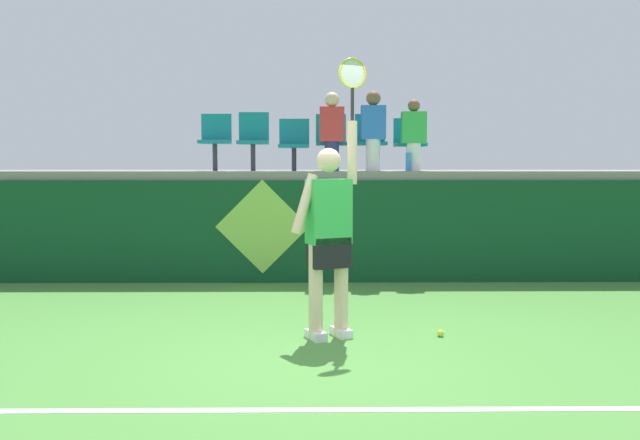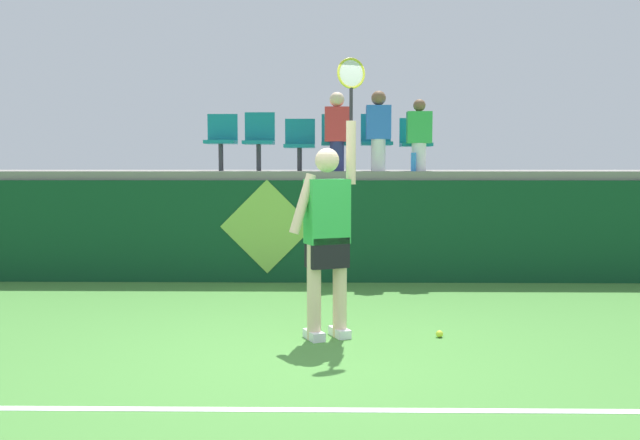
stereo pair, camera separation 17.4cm
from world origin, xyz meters
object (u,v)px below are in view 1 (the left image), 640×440
object	(u,v)px
spectator_0	(373,129)
spectator_1	(332,130)
tennis_ball	(441,333)
stadium_chair_1	(254,138)
water_bottle	(408,162)
stadium_chair_2	(294,142)
stadium_chair_3	(331,139)
tennis_player	(329,232)
stadium_chair_4	(371,139)
stadium_chair_0	(216,138)
spectator_2	(414,135)
stadium_chair_5	(410,141)

from	to	relation	value
spectator_0	spectator_1	xyz separation A→B (m)	(-0.58, -0.00, -0.01)
tennis_ball	stadium_chair_1	world-z (taller)	stadium_chair_1
spectator_0	water_bottle	bearing A→B (deg)	-12.02
stadium_chair_2	stadium_chair_3	bearing A→B (deg)	0.33
stadium_chair_2	tennis_ball	bearing A→B (deg)	-68.55
stadium_chair_1	tennis_ball	bearing A→B (deg)	-61.11
tennis_player	spectator_1	bearing A→B (deg)	87.96
stadium_chair_2	stadium_chair_4	bearing A→B (deg)	0.15
stadium_chair_0	stadium_chair_4	world-z (taller)	stadium_chair_0
stadium_chair_0	spectator_1	size ratio (longest dim) A/B	0.76
stadium_chair_1	stadium_chair_4	xyz separation A→B (m)	(1.71, -0.00, -0.02)
water_bottle	stadium_chair_1	xyz separation A→B (m)	(-2.18, 0.53, 0.35)
tennis_ball	stadium_chair_1	xyz separation A→B (m)	(-2.05, 3.71, 1.96)
stadium_chair_0	stadium_chair_2	bearing A→B (deg)	-0.01
stadium_chair_0	stadium_chair_3	size ratio (longest dim) A/B	1.00
tennis_player	spectator_0	distance (m)	3.57
water_bottle	stadium_chair_1	distance (m)	2.28
tennis_ball	stadium_chair_0	xyz separation A→B (m)	(-2.60, 3.71, 1.95)
water_bottle	stadium_chair_3	world-z (taller)	stadium_chair_3
stadium_chair_0	spectator_2	distance (m)	2.85
tennis_player	stadium_chair_5	distance (m)	4.06
stadium_chair_0	stadium_chair_3	bearing A→B (deg)	0.10
tennis_ball	spectator_1	xyz separation A→B (m)	(-0.92, 3.28, 2.05)
stadium_chair_0	stadium_chair_4	size ratio (longest dim) A/B	1.00
tennis_ball	stadium_chair_2	distance (m)	4.42
water_bottle	spectator_1	xyz separation A→B (m)	(-1.05, 0.10, 0.45)
tennis_ball	spectator_0	world-z (taller)	spectator_0
stadium_chair_1	stadium_chair_3	size ratio (longest dim) A/B	1.03
stadium_chair_1	spectator_0	xyz separation A→B (m)	(1.71, -0.43, 0.10)
stadium_chair_3	spectator_2	xyz separation A→B (m)	(1.14, -0.40, 0.05)
tennis_player	stadium_chair_5	bearing A→B (deg)	71.35
spectator_0	tennis_ball	bearing A→B (deg)	-84.02
stadium_chair_4	stadium_chair_1	bearing A→B (deg)	179.97
stadium_chair_1	spectator_2	xyz separation A→B (m)	(2.27, -0.40, 0.03)
stadium_chair_5	spectator_2	bearing A→B (deg)	-90.00
spectator_2	tennis_player	bearing A→B (deg)	-110.67
stadium_chair_5	spectator_1	xyz separation A→B (m)	(-1.14, -0.42, 0.14)
tennis_ball	stadium_chair_5	distance (m)	4.18
stadium_chair_5	spectator_0	world-z (taller)	spectator_0
stadium_chair_5	spectator_0	size ratio (longest dim) A/B	0.69
stadium_chair_4	spectator_2	distance (m)	0.70
stadium_chair_2	spectator_1	size ratio (longest dim) A/B	0.70
tennis_ball	spectator_0	size ratio (longest dim) A/B	0.06
water_bottle	stadium_chair_2	xyz separation A→B (m)	(-1.59, 0.53, 0.29)
stadium_chair_0	spectator_0	bearing A→B (deg)	-10.64
spectator_1	tennis_player	bearing A→B (deg)	-92.04
tennis_ball	stadium_chair_2	xyz separation A→B (m)	(-1.46, 3.71, 1.90)
stadium_chair_2	spectator_0	distance (m)	1.20
stadium_chair_0	stadium_chair_1	world-z (taller)	stadium_chair_1
stadium_chair_1	spectator_2	world-z (taller)	spectator_2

